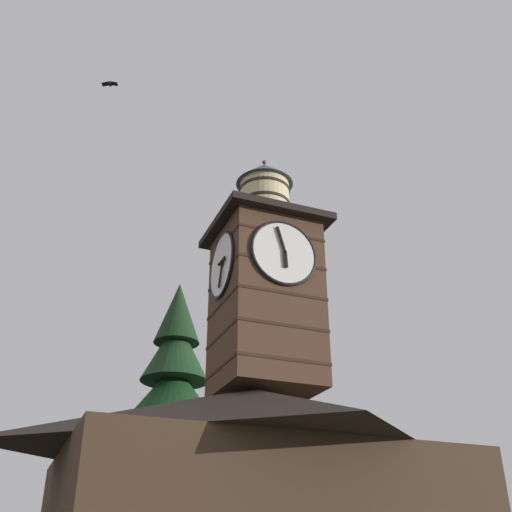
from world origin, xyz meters
TOP-DOWN VIEW (x-y plane):
  - building_main at (-1.25, -1.86)m, footprint 11.06×8.99m
  - clock_tower at (-1.87, -2.26)m, footprint 3.73×3.73m
  - pine_tree_behind at (-0.61, -8.86)m, footprint 6.18×6.18m
  - moon at (-21.18, -46.23)m, footprint 2.01×2.01m
  - flying_bird_high at (3.99, -3.06)m, footprint 0.61×0.41m

SIDE VIEW (x-z plane):
  - building_main at x=-1.25m, z-range 0.09..6.39m
  - pine_tree_behind at x=-0.61m, z-range -0.91..11.77m
  - clock_tower at x=-1.87m, z-range 5.56..14.42m
  - moon at x=-21.18m, z-range 15.24..17.25m
  - flying_bird_high at x=3.99m, z-range 17.51..17.65m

